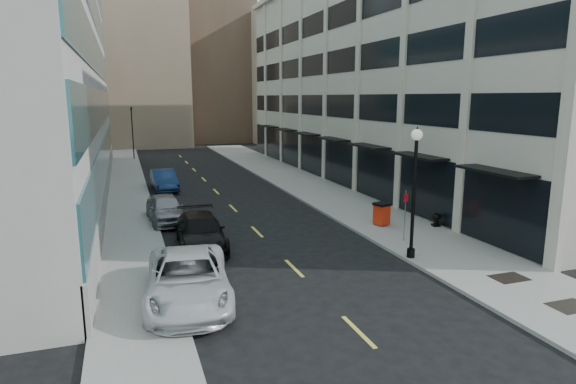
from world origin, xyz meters
TOP-DOWN VIEW (x-y plane):
  - ground at (0.00, 0.00)m, footprint 160.00×160.00m
  - sidewalk_right at (7.50, 20.00)m, footprint 5.00×80.00m
  - sidewalk_left at (-6.50, 20.00)m, footprint 3.00×80.00m
  - building_right at (16.94, 26.99)m, footprint 15.30×46.50m
  - skyline_tan_near at (-4.00, 68.00)m, footprint 14.00×18.00m
  - skyline_brown at (8.00, 72.00)m, footprint 12.00×16.00m
  - skyline_tan_far at (-14.00, 78.00)m, footprint 12.00×14.00m
  - skyline_stone at (18.00, 66.00)m, footprint 10.00×14.00m
  - grate_mid at (7.60, 1.00)m, footprint 1.40×1.00m
  - grate_far at (7.60, 3.80)m, footprint 1.40×1.00m
  - road_centerline at (0.00, 17.00)m, footprint 0.15×68.20m
  - traffic_signal at (-5.50, 48.00)m, footprint 0.66×0.66m
  - car_white_van at (-4.73, 6.00)m, footprint 3.57×6.55m
  - car_black_pickup at (-3.32, 12.22)m, footprint 2.49×5.58m
  - car_silver_sedan at (-4.50, 17.72)m, footprint 2.22×4.94m
  - car_blue_sedan at (-3.74, 27.96)m, footprint 1.93×5.00m
  - trash_bin at (6.85, 12.59)m, footprint 0.97×0.97m
  - lamppost at (5.30, 7.25)m, footprint 0.49×0.49m
  - sign_post at (6.40, 9.55)m, footprint 0.29×0.14m
  - urn_planter at (9.60, 11.38)m, footprint 0.53×0.53m

SIDE VIEW (x-z plane):
  - ground at x=0.00m, z-range 0.00..0.00m
  - road_centerline at x=0.00m, z-range 0.00..0.01m
  - sidewalk_right at x=7.50m, z-range 0.00..0.15m
  - sidewalk_left at x=-6.50m, z-range 0.00..0.15m
  - grate_mid at x=7.60m, z-range 0.15..0.16m
  - grate_far at x=7.60m, z-range 0.15..0.16m
  - urn_planter at x=9.60m, z-range 0.23..0.96m
  - car_black_pickup at x=-3.32m, z-range 0.00..1.59m
  - car_blue_sedan at x=-3.74m, z-range 0.00..1.62m
  - car_silver_sedan at x=-4.50m, z-range 0.00..1.65m
  - trash_bin at x=6.85m, z-range 0.20..1.47m
  - car_white_van at x=-4.73m, z-range 0.00..1.74m
  - sign_post at x=6.40m, z-range 0.51..3.07m
  - lamppost at x=5.30m, z-range 0.66..6.52m
  - traffic_signal at x=-5.50m, z-range 2.23..9.21m
  - building_right at x=16.94m, z-range -0.13..18.12m
  - skyline_stone at x=18.00m, z-range 0.00..20.00m
  - skyline_tan_far at x=-14.00m, z-range 0.00..22.00m
  - skyline_tan_near at x=-4.00m, z-range 0.00..28.00m
  - skyline_brown at x=8.00m, z-range 0.00..34.00m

